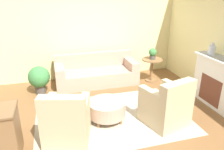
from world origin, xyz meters
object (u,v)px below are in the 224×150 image
armchair_left (67,122)px  ottoman_table (107,108)px  potted_plant_on_side_table (153,53)px  side_table (152,66)px  potted_plant_floor (39,78)px  couch (96,73)px  vase_mantel_near (212,50)px  armchair_right (167,107)px

armchair_left → ottoman_table: 0.96m
ottoman_table → potted_plant_on_side_table: potted_plant_on_side_table is taller
armchair_left → side_table: size_ratio=1.47×
potted_plant_floor → armchair_left: bearing=-76.8°
couch → armchair_left: size_ratio=2.32×
couch → vase_mantel_near: size_ratio=8.15×
potted_plant_floor → potted_plant_on_side_table: bearing=-0.3°
side_table → vase_mantel_near: (0.78, -1.41, 0.79)m
vase_mantel_near → potted_plant_floor: (-3.92, 1.42, -0.82)m
vase_mantel_near → potted_plant_on_side_table: 1.66m
armchair_right → ottoman_table: size_ratio=1.29×
armchair_left → side_table: (2.63, 2.13, 0.08)m
ottoman_table → armchair_left: bearing=-152.0°
couch → armchair_right: 2.59m
potted_plant_floor → armchair_right: bearing=-41.3°
side_table → vase_mantel_near: 1.79m
potted_plant_on_side_table → side_table: bearing=90.0°
couch → ottoman_table: size_ratio=3.00×
ottoman_table → vase_mantel_near: vase_mantel_near is taller
couch → potted_plant_floor: couch is taller
ottoman_table → potted_plant_on_side_table: 2.52m
couch → ottoman_table: bearing=-95.7°
potted_plant_floor → ottoman_table: bearing=-51.6°
side_table → potted_plant_on_side_table: (0.00, -0.00, 0.38)m
ottoman_table → couch: bearing=84.3°
vase_mantel_near → potted_plant_floor: vase_mantel_near is taller
armchair_left → potted_plant_on_side_table: 3.42m
potted_plant_on_side_table → couch: bearing=169.6°
armchair_left → potted_plant_floor: armchair_left is taller
armchair_left → armchair_right: 1.94m
couch → vase_mantel_near: 3.07m
armchair_right → potted_plant_on_side_table: bearing=71.9°
armchair_right → vase_mantel_near: (1.47, 0.72, 0.86)m
couch → potted_plant_on_side_table: (1.59, -0.29, 0.54)m
armchair_left → potted_plant_on_side_table: size_ratio=3.11×
ottoman_table → vase_mantel_near: 2.77m
armchair_left → potted_plant_floor: bearing=103.2°
armchair_right → ottoman_table: armchair_right is taller
ottoman_table → side_table: size_ratio=1.13×
armchair_right → side_table: armchair_right is taller
armchair_left → ottoman_table: (0.84, 0.45, -0.11)m
couch → vase_mantel_near: bearing=-35.6°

